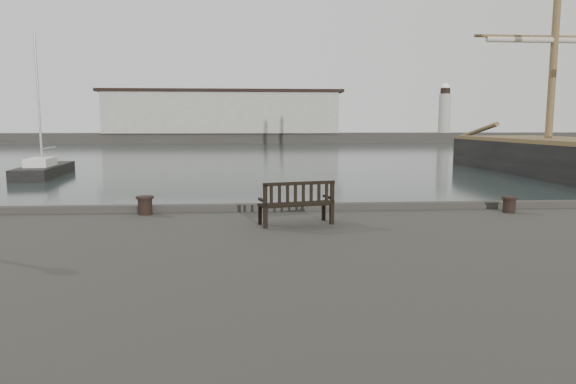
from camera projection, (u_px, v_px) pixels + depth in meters
name	position (u px, v px, depth m)	size (l,w,h in m)	color
ground	(326.00, 265.00, 14.03)	(400.00, 400.00, 0.00)	black
breakwater	(240.00, 122.00, 104.13)	(140.00, 9.50, 12.20)	#383530
bench	(296.00, 211.00, 11.68)	(1.77, 0.98, 0.97)	black
bollard_left	(145.00, 205.00, 12.97)	(0.44, 0.44, 0.46)	black
bollard_right	(509.00, 205.00, 13.25)	(0.40, 0.40, 0.42)	black
yacht_d	(45.00, 173.00, 37.96)	(3.26, 8.98, 11.16)	black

